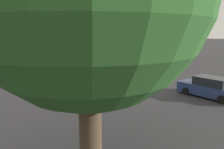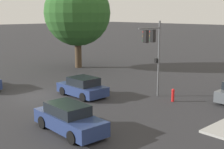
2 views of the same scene
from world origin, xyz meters
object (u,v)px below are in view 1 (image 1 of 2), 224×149
crossing_car_1 (209,88)px  crossing_car_2 (111,67)px  crossing_car_0 (102,79)px  fire_hydrant (41,76)px  traffic_signal (48,43)px

crossing_car_1 → crossing_car_2: size_ratio=1.01×
crossing_car_0 → crossing_car_2: size_ratio=0.87×
crossing_car_0 → fire_hydrant: crossing_car_0 is taller
traffic_signal → crossing_car_0: traffic_signal is taller
crossing_car_1 → fire_hydrant: bearing=30.9°
crossing_car_2 → fire_hydrant: 8.64m
traffic_signal → crossing_car_1: bearing=36.9°
crossing_car_1 → crossing_car_2: bearing=-2.5°
crossing_car_0 → fire_hydrant: size_ratio=4.31×
crossing_car_1 → crossing_car_2: crossing_car_1 is taller
fire_hydrant → crossing_car_0: bearing=-146.3°
fire_hydrant → crossing_car_2: bearing=-92.3°
traffic_signal → crossing_car_2: bearing=101.3°
traffic_signal → fire_hydrant: bearing=-169.4°
crossing_car_0 → fire_hydrant: (5.53, 3.68, -0.19)m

